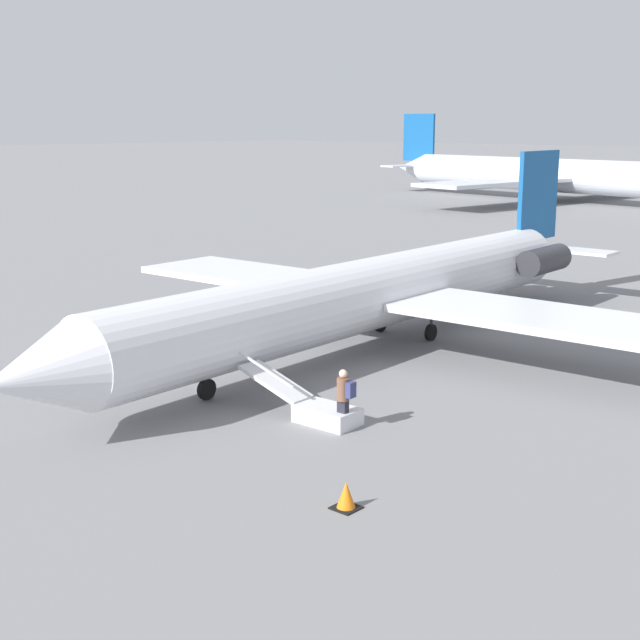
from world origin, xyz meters
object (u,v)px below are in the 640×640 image
airplane_main (383,290)px  boarding_stairs (316,408)px  airplane_taxiing_distant (569,176)px  passenger (344,395)px

airplane_main → boarding_stairs: bearing=24.1°
airplane_taxiing_distant → passenger: (71.88, 28.94, -1.82)m
airplane_main → boarding_stairs: (8.54, 4.20, -1.74)m
airplane_main → passenger: airplane_main is taller
boarding_stairs → airplane_main: bearing=-65.9°
airplane_taxiing_distant → boarding_stairs: airplane_taxiing_distant is taller
airplane_main → boarding_stairs: airplane_main is taller
airplane_main → boarding_stairs: 9.68m
boarding_stairs → passenger: bearing=173.9°
passenger → airplane_taxiing_distant: bearing=-70.2°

